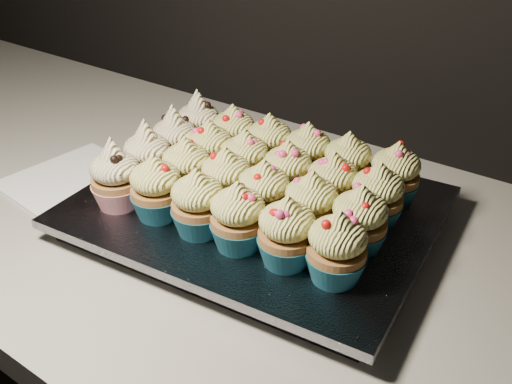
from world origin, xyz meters
The scene contains 28 objects.
worktop centered at (0.00, 1.70, 0.88)m, with size 2.44×0.64×0.04m, color beige.
napkin centered at (-0.43, 1.64, 0.90)m, with size 0.18×0.18×0.00m, color white.
baking_tray centered at (-0.15, 1.70, 0.91)m, with size 0.40×0.30×0.02m, color black.
foil_lining centered at (-0.15, 1.70, 0.93)m, with size 0.43×0.34×0.01m, color silver.
cupcake_0 centered at (-0.29, 1.60, 0.97)m, with size 0.06×0.06×0.10m.
cupcake_1 centered at (-0.23, 1.61, 0.97)m, with size 0.06×0.06×0.08m.
cupcake_2 centered at (-0.17, 1.61, 0.97)m, with size 0.06×0.06×0.08m.
cupcake_3 centered at (-0.11, 1.61, 0.97)m, with size 0.06×0.06×0.08m.
cupcake_4 centered at (-0.05, 1.62, 0.97)m, with size 0.06×0.06×0.08m.
cupcake_5 centered at (0.00, 1.63, 0.97)m, with size 0.06×0.06×0.08m.
cupcake_6 centered at (-0.29, 1.66, 0.97)m, with size 0.06×0.06×0.10m.
cupcake_7 centered at (-0.23, 1.66, 0.97)m, with size 0.06×0.06×0.08m.
cupcake_8 centered at (-0.17, 1.67, 0.97)m, with size 0.06×0.06×0.08m.
cupcake_9 centered at (-0.12, 1.67, 0.97)m, with size 0.06×0.06×0.08m.
cupcake_10 centered at (-0.06, 1.68, 0.97)m, with size 0.06×0.06×0.08m.
cupcake_11 centered at (0.00, 1.68, 0.97)m, with size 0.06×0.06×0.08m.
cupcake_12 centered at (-0.30, 1.71, 0.97)m, with size 0.06×0.06×0.10m.
cupcake_13 centered at (-0.24, 1.72, 0.97)m, with size 0.06×0.06×0.08m.
cupcake_14 centered at (-0.19, 1.72, 0.97)m, with size 0.06×0.06×0.08m.
cupcake_15 centered at (-0.12, 1.73, 0.97)m, with size 0.06×0.06×0.08m.
cupcake_16 centered at (-0.06, 1.73, 0.97)m, with size 0.06×0.06×0.08m.
cupcake_17 centered at (-0.01, 1.74, 0.97)m, with size 0.06×0.06×0.08m.
cupcake_18 centered at (-0.31, 1.77, 0.97)m, with size 0.06×0.06×0.10m.
cupcake_19 centered at (-0.25, 1.78, 0.97)m, with size 0.06×0.06×0.08m.
cupcake_20 centered at (-0.19, 1.78, 0.97)m, with size 0.06×0.06×0.08m.
cupcake_21 centered at (-0.13, 1.79, 0.97)m, with size 0.06×0.06×0.08m.
cupcake_22 centered at (-0.07, 1.79, 0.97)m, with size 0.06×0.06×0.08m.
cupcake_23 centered at (-0.01, 1.80, 0.97)m, with size 0.06×0.06×0.08m.
Camera 1 is at (0.20, 1.20, 1.32)m, focal length 40.00 mm.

